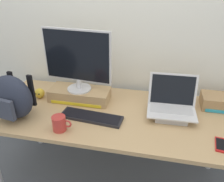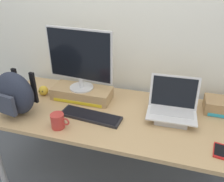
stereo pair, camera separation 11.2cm
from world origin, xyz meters
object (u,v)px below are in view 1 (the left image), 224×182
open_laptop (171,109)px  plush_toy (40,93)px  desktop_monitor (77,59)px  cell_phone (222,145)px  messenger_backpack (12,97)px  toner_box_yellow (80,94)px  toner_box_cyan (223,102)px  external_keyboard (91,117)px  coffee_mug (59,123)px

open_laptop → plush_toy: size_ratio=4.28×
desktop_monitor → cell_phone: bearing=-13.4°
messenger_backpack → toner_box_yellow: bearing=50.7°
plush_toy → toner_box_yellow: bearing=6.3°
open_laptop → messenger_backpack: (-1.10, -0.25, 0.10)m
plush_toy → messenger_backpack: bearing=-96.8°
plush_toy → cell_phone: bearing=-12.9°
toner_box_cyan → toner_box_yellow: bearing=-174.5°
external_keyboard → open_laptop: bearing=20.8°
toner_box_yellow → open_laptop: (0.72, -0.08, 0.01)m
messenger_backpack → plush_toy: size_ratio=4.17×
plush_toy → external_keyboard: bearing=-21.6°
desktop_monitor → plush_toy: bearing=-168.6°
toner_box_yellow → open_laptop: bearing=-6.4°
open_laptop → coffee_mug: 0.79m
toner_box_yellow → coffee_mug: coffee_mug is taller
desktop_monitor → toner_box_yellow: bearing=88.1°
toner_box_yellow → messenger_backpack: bearing=-138.4°
toner_box_yellow → cell_phone: toner_box_yellow is taller
coffee_mug → toner_box_cyan: (1.11, 0.52, -0.00)m
external_keyboard → messenger_backpack: bearing=-164.9°
open_laptop → messenger_backpack: messenger_backpack is taller
messenger_backpack → cell_phone: 1.41m
external_keyboard → coffee_mug: coffee_mug is taller
messenger_backpack → external_keyboard: bearing=18.9°
coffee_mug → toner_box_cyan: coffee_mug is taller
external_keyboard → coffee_mug: (-0.17, -0.17, 0.04)m
toner_box_cyan → messenger_backpack: bearing=-163.6°
toner_box_yellow → cell_phone: bearing=-18.8°
toner_box_yellow → external_keyboard: 0.29m
external_keyboard → cell_phone: 0.87m
messenger_backpack → plush_toy: 0.32m
open_laptop → plush_toy: 1.06m
toner_box_cyan → cell_phone: bearing=-100.8°
toner_box_yellow → coffee_mug: size_ratio=3.63×
toner_box_yellow → plush_toy: 0.34m
desktop_monitor → external_keyboard: (0.17, -0.24, -0.34)m
messenger_backpack → toner_box_cyan: 1.55m
toner_box_yellow → external_keyboard: toner_box_yellow is taller
external_keyboard → plush_toy: plush_toy is taller
messenger_backpack → cell_phone: (1.40, -0.02, -0.16)m
plush_toy → desktop_monitor: bearing=6.1°
coffee_mug → cell_phone: bearing=3.2°
toner_box_yellow → desktop_monitor: bearing=-97.2°
desktop_monitor → open_laptop: desktop_monitor is taller
external_keyboard → toner_box_cyan: bearing=25.2°
cell_phone → messenger_backpack: bearing=-172.5°
coffee_mug → plush_toy: size_ratio=1.63×
desktop_monitor → open_laptop: 0.78m
desktop_monitor → cell_phone: 1.14m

